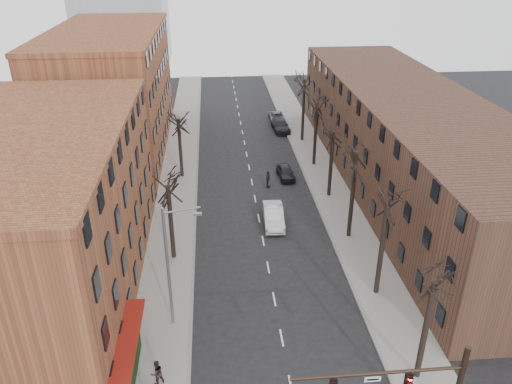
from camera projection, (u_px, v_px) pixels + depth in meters
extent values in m
cube|color=gray|center=(179.00, 173.00, 56.24)|extent=(4.00, 90.00, 0.15)
cube|color=gray|center=(319.00, 168.00, 57.52)|extent=(4.00, 90.00, 0.15)
cube|color=brown|center=(45.00, 217.00, 35.14)|extent=(12.00, 26.00, 12.00)
cube|color=brown|center=(112.00, 93.00, 60.51)|extent=(12.00, 28.00, 14.00)
cube|color=#4A2F22|center=(407.00, 141.00, 51.50)|extent=(12.00, 50.00, 10.00)
cube|color=maroon|center=(133.00, 371.00, 30.34)|extent=(1.20, 7.00, 0.15)
cube|color=black|center=(128.00, 376.00, 29.15)|extent=(0.80, 6.00, 1.00)
cylinder|color=black|center=(378.00, 373.00, 22.41)|extent=(8.00, 0.16, 0.16)
cube|color=black|center=(408.00, 381.00, 22.82)|extent=(0.32, 0.22, 0.95)
cube|color=silver|center=(373.00, 379.00, 22.55)|extent=(0.75, 0.04, 0.28)
cylinder|color=slate|center=(168.00, 270.00, 32.06)|extent=(0.20, 0.20, 9.00)
cylinder|color=slate|center=(181.00, 210.00, 30.22)|extent=(2.39, 0.12, 0.46)
cube|color=slate|center=(198.00, 214.00, 30.44)|extent=(0.50, 0.22, 0.14)
imported|color=silver|center=(273.00, 216.00, 45.84)|extent=(1.95, 5.10, 1.66)
imported|color=black|center=(286.00, 172.00, 54.94)|extent=(1.87, 4.08, 1.35)
imported|color=black|center=(281.00, 125.00, 68.72)|extent=(2.37, 5.22, 1.48)
imported|color=slate|center=(277.00, 117.00, 72.35)|extent=(2.12, 4.57, 1.27)
imported|color=black|center=(157.00, 373.00, 28.96)|extent=(1.00, 0.93, 1.64)
imported|color=black|center=(268.00, 179.00, 52.69)|extent=(0.82, 1.18, 1.85)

